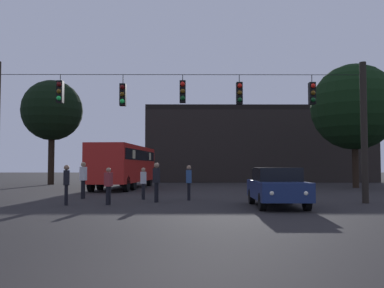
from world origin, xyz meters
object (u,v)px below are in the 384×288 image
object	(u,v)px
pedestrian_near_bus	(83,178)
pedestrian_far_side	(143,182)
pedestrian_crossing_center	(108,184)
tree_behind_building	(52,111)
pedestrian_trailing	(189,181)
pedestrian_crossing_right	(156,180)
city_bus	(124,162)
tree_left_silhouette	(354,107)
car_near_right	(277,186)
pedestrian_crossing_left	(66,182)

from	to	relation	value
pedestrian_near_bus	pedestrian_far_side	size ratio (longest dim) A/B	1.18
pedestrian_crossing_center	tree_behind_building	distance (m)	22.40
pedestrian_trailing	tree_behind_building	bearing A→B (deg)	124.44
pedestrian_crossing_right	tree_behind_building	world-z (taller)	tree_behind_building
city_bus	pedestrian_far_side	distance (m)	10.67
pedestrian_crossing_right	tree_left_silhouette	distance (m)	19.41
pedestrian_crossing_right	pedestrian_trailing	bearing A→B (deg)	38.24
pedestrian_crossing_right	pedestrian_far_side	world-z (taller)	pedestrian_crossing_right
pedestrian_crossing_center	pedestrian_near_bus	xyz separation A→B (m)	(-1.87, 3.41, 0.17)
car_near_right	pedestrian_trailing	world-z (taller)	pedestrian_trailing
tree_behind_building	car_near_right	bearing A→B (deg)	-53.48
pedestrian_crossing_right	tree_left_silhouette	bearing A→B (deg)	43.18
pedestrian_crossing_center	pedestrian_crossing_right	bearing A→B (deg)	33.47
city_bus	pedestrian_near_bus	distance (m)	9.86
pedestrian_near_bus	tree_left_silhouette	world-z (taller)	tree_left_silhouette
pedestrian_crossing_left	pedestrian_far_side	world-z (taller)	pedestrian_crossing_left
pedestrian_near_bus	pedestrian_trailing	size ratio (longest dim) A/B	1.10
pedestrian_crossing_left	tree_left_silhouette	bearing A→B (deg)	39.53
pedestrian_near_bus	car_near_right	bearing A→B (deg)	-27.01
pedestrian_crossing_left	pedestrian_crossing_right	world-z (taller)	pedestrian_crossing_right
car_near_right	pedestrian_crossing_center	distance (m)	6.77
pedestrian_crossing_right	pedestrian_crossing_left	bearing A→B (deg)	-158.78
pedestrian_trailing	pedestrian_far_side	size ratio (longest dim) A/B	1.07
pedestrian_near_bus	city_bus	bearing A→B (deg)	86.95
pedestrian_near_bus	tree_left_silhouette	distance (m)	21.02
pedestrian_far_side	tree_left_silhouette	size ratio (longest dim) A/B	0.17
tree_left_silhouette	tree_behind_building	xyz separation A→B (m)	(-24.27, 5.79, 0.46)
pedestrian_crossing_left	pedestrian_near_bus	xyz separation A→B (m)	(-0.19, 3.55, 0.10)
pedestrian_near_bus	tree_behind_building	size ratio (longest dim) A/B	0.20
tree_left_silhouette	pedestrian_crossing_right	bearing A→B (deg)	-136.82
pedestrian_far_side	tree_left_silhouette	xyz separation A→B (m)	(14.43, 11.19, 5.13)
pedestrian_crossing_left	pedestrian_crossing_right	distance (m)	3.81
pedestrian_crossing_center	pedestrian_trailing	size ratio (longest dim) A/B	0.94
pedestrian_crossing_right	city_bus	bearing A→B (deg)	105.03
pedestrian_crossing_left	pedestrian_crossing_center	distance (m)	1.69
pedestrian_trailing	pedestrian_far_side	bearing A→B (deg)	166.17
pedestrian_far_side	tree_behind_building	distance (m)	20.40
pedestrian_crossing_right	pedestrian_far_side	distance (m)	1.82
pedestrian_near_bus	pedestrian_far_side	bearing A→B (deg)	-9.78
pedestrian_crossing_left	pedestrian_trailing	bearing A→B (deg)	26.67
pedestrian_crossing_right	pedestrian_trailing	world-z (taller)	pedestrian_crossing_right
city_bus	car_near_right	bearing A→B (deg)	-60.42
tree_left_silhouette	pedestrian_near_bus	bearing A→B (deg)	-148.51
pedestrian_crossing_left	pedestrian_trailing	xyz separation A→B (m)	(4.97, 2.50, -0.01)
car_near_right	pedestrian_trailing	bearing A→B (deg)	135.80
pedestrian_trailing	tree_behind_building	xyz separation A→B (m)	(-12.01, 17.51, 5.53)
pedestrian_near_bus	tree_behind_building	xyz separation A→B (m)	(-6.85, 16.46, 5.41)
city_bus	pedestrian_far_side	size ratio (longest dim) A/B	7.38
city_bus	pedestrian_far_side	world-z (taller)	city_bus
pedestrian_crossing_left	tree_behind_building	distance (m)	21.91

